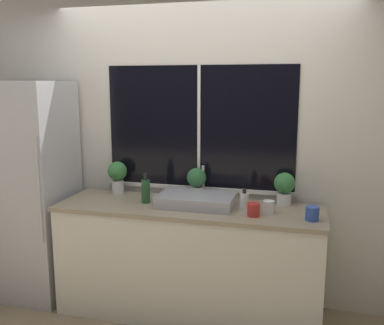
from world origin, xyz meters
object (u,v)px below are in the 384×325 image
(bottle_tall, at_px, (146,191))
(potted_plant_center, at_px, (197,181))
(mug_blue, at_px, (312,213))
(mug_red, at_px, (254,210))
(potted_plant_left, at_px, (117,174))
(mug_white, at_px, (269,207))
(soap_bottle, at_px, (244,201))
(sink, at_px, (197,200))
(potted_plant_right, at_px, (284,186))
(refrigerator, at_px, (31,190))

(bottle_tall, bearing_deg, potted_plant_center, 32.33)
(mug_blue, xyz_separation_m, mug_red, (-0.41, -0.01, -0.00))
(mug_blue, relative_size, mug_red, 1.04)
(potted_plant_left, relative_size, mug_white, 3.01)
(mug_blue, xyz_separation_m, mug_white, (-0.31, 0.10, -0.00))
(potted_plant_center, bearing_deg, soap_bottle, -28.30)
(sink, relative_size, mug_red, 6.12)
(mug_white, bearing_deg, potted_plant_right, 68.98)
(refrigerator, distance_m, mug_blue, 2.36)
(soap_bottle, xyz_separation_m, mug_white, (0.19, -0.03, -0.02))
(potted_plant_right, xyz_separation_m, bottle_tall, (-1.08, -0.23, -0.05))
(sink, distance_m, potted_plant_right, 0.70)
(potted_plant_right, distance_m, bottle_tall, 1.11)
(soap_bottle, xyz_separation_m, bottle_tall, (-0.80, 0.00, 0.03))
(soap_bottle, distance_m, bottle_tall, 0.80)
(refrigerator, height_order, bottle_tall, refrigerator)
(soap_bottle, bearing_deg, refrigerator, 179.75)
(refrigerator, xyz_separation_m, soap_bottle, (1.86, -0.01, 0.04))
(mug_red, bearing_deg, potted_plant_left, 163.59)
(mug_white, bearing_deg, sink, 173.98)
(mug_red, bearing_deg, potted_plant_right, 61.39)
(potted_plant_left, bearing_deg, sink, -14.51)
(potted_plant_right, bearing_deg, refrigerator, -174.04)
(refrigerator, height_order, sink, refrigerator)
(sink, height_order, potted_plant_left, same)
(potted_plant_left, distance_m, soap_bottle, 1.17)
(refrigerator, bearing_deg, potted_plant_right, 5.96)
(potted_plant_center, bearing_deg, mug_white, -22.63)
(refrigerator, xyz_separation_m, potted_plant_left, (0.72, 0.22, 0.14))
(soap_bottle, distance_m, mug_red, 0.16)
(sink, relative_size, potted_plant_left, 2.13)
(refrigerator, relative_size, bottle_tall, 7.70)
(mug_blue, bearing_deg, potted_plant_right, 121.04)
(potted_plant_left, xyz_separation_m, mug_red, (1.23, -0.36, -0.12))
(potted_plant_left, distance_m, mug_red, 1.29)
(sink, height_order, potted_plant_center, sink)
(potted_plant_center, height_order, soap_bottle, potted_plant_center)
(potted_plant_left, xyz_separation_m, bottle_tall, (0.35, -0.23, -0.07))
(potted_plant_center, bearing_deg, bottle_tall, -147.67)
(potted_plant_left, relative_size, potted_plant_center, 1.08)
(potted_plant_right, height_order, soap_bottle, potted_plant_right)
(refrigerator, relative_size, potted_plant_center, 7.23)
(potted_plant_center, xyz_separation_m, mug_red, (0.52, -0.36, -0.10))
(sink, distance_m, soap_bottle, 0.38)
(bottle_tall, height_order, mug_red, bottle_tall)
(potted_plant_right, relative_size, bottle_tall, 1.06)
(potted_plant_center, xyz_separation_m, potted_plant_right, (0.72, 0.00, -0.00))
(mug_red, bearing_deg, refrigerator, 175.93)
(sink, distance_m, potted_plant_center, 0.23)
(sink, distance_m, potted_plant_left, 0.80)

